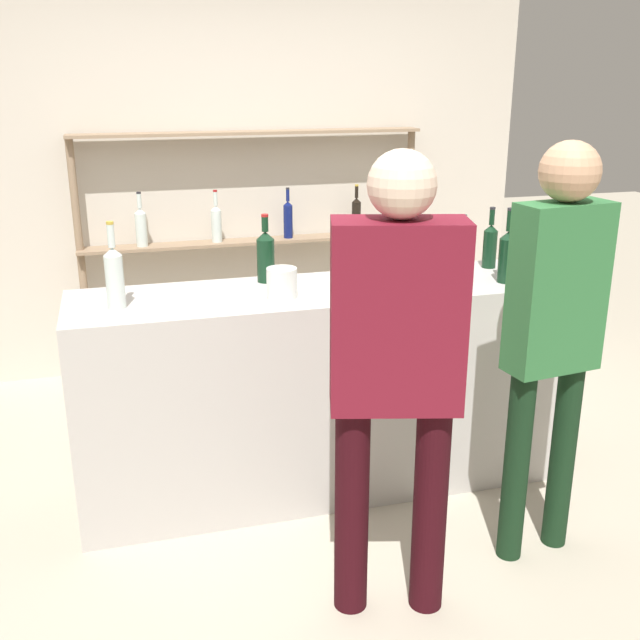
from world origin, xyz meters
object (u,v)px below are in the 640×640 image
object	(u,v)px
counter_bottle_4	(507,255)
wine_glass	(439,245)
counter_bottle_2	(461,254)
customer_center	(396,359)
counter_bottle_0	(266,255)
cork_jar	(282,283)
customer_right	(555,318)
counter_bottle_3	(490,245)
ice_bucket	(396,261)
counter_bottle_1	(114,276)

from	to	relation	value
counter_bottle_4	wine_glass	distance (m)	0.38
counter_bottle_2	counter_bottle_4	size ratio (longest dim) A/B	0.89
counter_bottle_4	customer_center	distance (m)	1.23
counter_bottle_0	cork_jar	xyz separation A→B (m)	(0.01, -0.29, -0.06)
counter_bottle_2	wine_glass	world-z (taller)	counter_bottle_2
counter_bottle_4	customer_right	distance (m)	0.69
customer_center	counter_bottle_2	bearing A→B (deg)	-21.64
counter_bottle_3	wine_glass	xyz separation A→B (m)	(-0.27, 0.03, 0.01)
cork_jar	customer_right	world-z (taller)	customer_right
wine_glass	customer_right	size ratio (longest dim) A/B	0.10
counter_bottle_0	customer_right	distance (m)	1.39
counter_bottle_0	wine_glass	bearing A→B (deg)	-0.57
wine_glass	cork_jar	xyz separation A→B (m)	(-0.89, -0.28, -0.06)
counter_bottle_0	counter_bottle_4	size ratio (longest dim) A/B	0.91
cork_jar	ice_bucket	bearing A→B (deg)	5.72
ice_bucket	customer_right	world-z (taller)	customer_right
counter_bottle_2	counter_bottle_4	distance (m)	0.22
wine_glass	ice_bucket	bearing A→B (deg)	-145.24
counter_bottle_0	cork_jar	distance (m)	0.29
counter_bottle_4	customer_center	size ratio (longest dim) A/B	0.20
counter_bottle_1	counter_bottle_4	distance (m)	1.83
counter_bottle_3	customer_right	world-z (taller)	customer_right
counter_bottle_2	customer_center	distance (m)	1.18
customer_right	cork_jar	bearing A→B (deg)	46.37
counter_bottle_3	counter_bottle_4	world-z (taller)	counter_bottle_4
counter_bottle_0	customer_center	bearing A→B (deg)	-78.83
wine_glass	customer_right	distance (m)	0.98
counter_bottle_0	counter_bottle_3	bearing A→B (deg)	-1.91
counter_bottle_4	counter_bottle_0	bearing A→B (deg)	164.05
counter_bottle_3	counter_bottle_2	bearing A→B (deg)	-144.46
counter_bottle_3	wine_glass	bearing A→B (deg)	173.74
counter_bottle_2	ice_bucket	distance (m)	0.34
counter_bottle_0	counter_bottle_3	world-z (taller)	counter_bottle_0
cork_jar	counter_bottle_1	bearing A→B (deg)	177.10
counter_bottle_0	counter_bottle_3	xyz separation A→B (m)	(1.18, -0.04, -0.01)
cork_jar	customer_center	size ratio (longest dim) A/B	0.08
wine_glass	customer_right	xyz separation A→B (m)	(0.07, -0.98, -0.09)
counter_bottle_4	customer_right	bearing A→B (deg)	-102.63
counter_bottle_1	cork_jar	world-z (taller)	counter_bottle_1
counter_bottle_0	counter_bottle_2	bearing A→B (deg)	-13.23
customer_right	customer_center	distance (m)	0.76
cork_jar	counter_bottle_0	bearing A→B (deg)	92.97
counter_bottle_3	customer_right	xyz separation A→B (m)	(-0.21, -0.95, -0.08)
ice_bucket	wine_glass	bearing A→B (deg)	34.76
counter_bottle_0	ice_bucket	xyz separation A→B (m)	(0.59, -0.23, -0.01)
wine_glass	counter_bottle_0	bearing A→B (deg)	179.43
counter_bottle_1	wine_glass	bearing A→B (deg)	8.48
counter_bottle_2	cork_jar	xyz separation A→B (m)	(-0.91, -0.07, -0.06)
counter_bottle_2	counter_bottle_0	bearing A→B (deg)	166.77
counter_bottle_0	wine_glass	xyz separation A→B (m)	(0.90, -0.01, -0.00)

